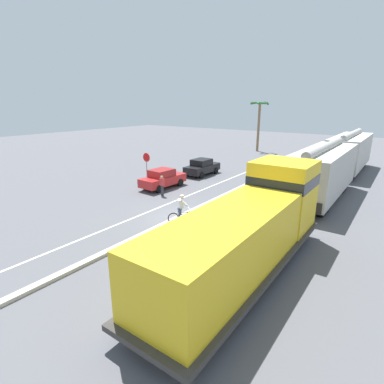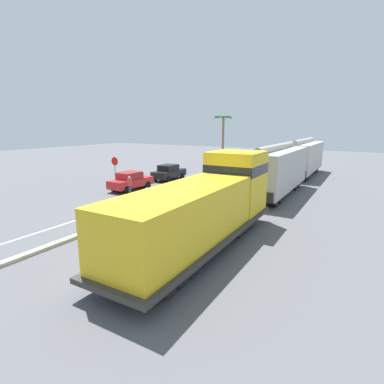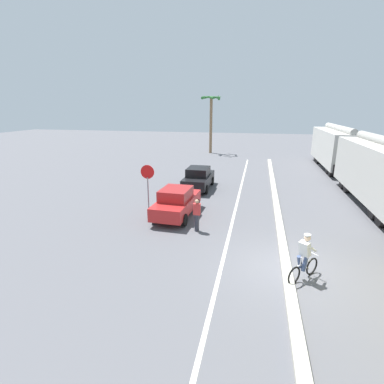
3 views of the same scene
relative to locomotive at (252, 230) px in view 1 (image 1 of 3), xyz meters
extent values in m
plane|color=#56565B|center=(-6.11, 3.00, -1.80)|extent=(120.00, 120.00, 0.00)
cube|color=#B2AD9E|center=(-6.11, 9.00, -1.72)|extent=(0.36, 36.00, 0.16)
cube|color=silver|center=(-8.51, 9.00, -1.79)|extent=(0.14, 36.00, 0.01)
cube|color=gold|center=(0.00, -1.44, 0.10)|extent=(2.70, 9.86, 2.40)
cube|color=gold|center=(0.00, 3.56, 0.65)|extent=(2.80, 2.80, 3.50)
cube|color=black|center=(0.00, 3.56, 1.44)|extent=(2.83, 2.83, 0.56)
cube|color=#383533|center=(0.00, -0.84, -1.10)|extent=(3.10, 11.60, 0.20)
cylinder|color=#4C4947|center=(0.00, -0.84, -1.25)|extent=(1.10, 3.00, 1.10)
cylinder|color=black|center=(0.00, 3.15, -1.30)|extent=(2.40, 1.00, 1.00)
cylinder|color=black|center=(0.00, 2.35, -1.30)|extent=(2.40, 1.00, 1.00)
cylinder|color=black|center=(0.00, 1.55, -1.30)|extent=(2.40, 1.00, 1.00)
cylinder|color=black|center=(0.00, -3.23, -1.30)|extent=(2.40, 1.00, 1.00)
cylinder|color=black|center=(0.00, -4.03, -1.30)|extent=(2.40, 1.00, 1.00)
cylinder|color=black|center=(0.00, -4.83, -1.30)|extent=(2.40, 1.00, 1.00)
cube|color=#B5B2AA|center=(0.00, 12.16, 0.35)|extent=(2.90, 10.40, 3.10)
cylinder|color=#999791|center=(0.00, 12.16, 2.08)|extent=(0.60, 9.88, 0.60)
cube|color=black|center=(0.00, 17.41, -0.85)|extent=(2.61, 0.10, 0.70)
cube|color=black|center=(0.00, 6.91, -0.85)|extent=(2.61, 0.10, 0.70)
cylinder|color=black|center=(0.00, 15.93, -1.35)|extent=(2.46, 0.90, 0.90)
cylinder|color=black|center=(0.00, 14.83, -1.35)|extent=(2.46, 0.90, 0.90)
cylinder|color=black|center=(0.00, 9.48, -1.35)|extent=(2.46, 0.90, 0.90)
cylinder|color=black|center=(0.00, 8.38, -1.35)|extent=(2.46, 0.90, 0.90)
cube|color=beige|center=(0.00, 23.76, 0.35)|extent=(2.90, 10.40, 3.10)
cylinder|color=#A19F98|center=(0.00, 23.76, 2.08)|extent=(0.60, 9.88, 0.60)
cube|color=black|center=(0.00, 29.01, -0.85)|extent=(2.61, 0.10, 0.70)
cube|color=black|center=(0.00, 18.51, -0.85)|extent=(2.61, 0.10, 0.70)
cylinder|color=black|center=(0.00, 27.53, -1.35)|extent=(2.46, 0.90, 0.90)
cylinder|color=black|center=(0.00, 26.43, -1.35)|extent=(2.46, 0.90, 0.90)
cylinder|color=black|center=(0.00, 21.08, -1.35)|extent=(2.46, 0.90, 0.90)
cylinder|color=black|center=(0.00, 19.98, -1.35)|extent=(2.46, 0.90, 0.90)
cube|color=red|center=(-11.62, 7.62, -1.13)|extent=(1.90, 4.28, 0.70)
cube|color=maroon|center=(-11.63, 7.47, -0.48)|extent=(1.59, 1.97, 0.60)
cube|color=#1E232D|center=(-11.58, 8.47, -0.53)|extent=(1.43, 0.19, 0.51)
cylinder|color=black|center=(-12.36, 8.96, -1.48)|extent=(0.25, 0.65, 0.64)
cylinder|color=black|center=(-10.75, 8.88, -1.48)|extent=(0.25, 0.65, 0.64)
cylinder|color=black|center=(-12.49, 6.36, -1.48)|extent=(0.25, 0.65, 0.64)
cylinder|color=black|center=(-10.88, 6.28, -1.48)|extent=(0.25, 0.65, 0.64)
cube|color=black|center=(-11.57, 13.54, -1.13)|extent=(1.74, 4.21, 0.70)
cube|color=black|center=(-11.57, 13.39, -0.48)|extent=(1.52, 1.91, 0.60)
cube|color=#1E232D|center=(-11.56, 14.39, -0.53)|extent=(1.43, 0.13, 0.51)
cylinder|color=black|center=(-12.37, 14.85, -1.48)|extent=(0.23, 0.64, 0.64)
cylinder|color=black|center=(-10.75, 14.84, -1.48)|extent=(0.23, 0.64, 0.64)
cylinder|color=black|center=(-12.39, 12.25, -1.48)|extent=(0.23, 0.64, 0.64)
cylinder|color=black|center=(-10.77, 12.23, -1.48)|extent=(0.23, 0.64, 0.64)
torus|color=black|center=(-5.25, 2.80, -1.47)|extent=(0.48, 0.54, 0.66)
torus|color=black|center=(-5.94, 2.01, -1.47)|extent=(0.48, 0.54, 0.66)
cylinder|color=silver|center=(-5.59, 2.40, -1.17)|extent=(0.56, 0.63, 0.05)
cylinder|color=silver|center=(-5.53, 2.48, -1.35)|extent=(0.35, 0.39, 0.36)
cylinder|color=silver|center=(-5.74, 2.24, -1.02)|extent=(0.04, 0.04, 0.30)
cylinder|color=silver|center=(-5.30, 2.74, -0.92)|extent=(0.38, 0.34, 0.04)
cylinder|color=#38476B|center=(-5.75, 2.38, -1.12)|extent=(0.30, 0.32, 0.52)
cylinder|color=#38476B|center=(-5.60, 2.25, -1.12)|extent=(0.28, 0.29, 0.52)
cube|color=white|center=(-5.63, 2.37, -0.60)|extent=(0.47, 0.47, 0.57)
sphere|color=beige|center=(-5.58, 2.42, -0.21)|extent=(0.22, 0.22, 0.22)
cylinder|color=white|center=(-5.58, 2.42, -0.11)|extent=(0.22, 0.22, 0.05)
cylinder|color=white|center=(-5.62, 2.62, -0.60)|extent=(0.37, 0.41, 0.36)
cylinder|color=white|center=(-5.37, 2.41, -0.60)|extent=(0.37, 0.41, 0.36)
cylinder|color=gray|center=(-13.16, 7.30, -0.70)|extent=(0.07, 0.07, 2.20)
cylinder|color=red|center=(-13.16, 7.32, 0.70)|extent=(0.76, 0.03, 0.76)
cylinder|color=white|center=(-13.16, 7.34, 0.70)|extent=(0.48, 0.02, 0.48)
cylinder|color=#846647|center=(-13.53, 31.36, 1.69)|extent=(0.36, 0.36, 6.97)
cone|color=#2D7033|center=(-12.63, 31.43, 5.22)|extent=(0.46, 1.85, 0.70)
cone|color=#2D7033|center=(-12.99, 32.08, 5.22)|extent=(1.66, 1.34, 0.51)
cone|color=#2D7033|center=(-14.06, 32.08, 5.22)|extent=(1.66, 1.34, 0.49)
cone|color=#2D7033|center=(-14.41, 31.52, 5.22)|extent=(0.65, 1.85, 0.56)
cone|color=#2D7033|center=(-13.91, 30.54, 5.22)|extent=(1.79, 1.07, 0.57)
cone|color=#2D7033|center=(-13.21, 30.52, 5.22)|extent=(1.82, 0.95, 0.53)
cylinder|color=#33333D|center=(-10.11, 5.79, -1.37)|extent=(0.22, 0.22, 0.85)
cube|color=red|center=(-10.11, 5.79, -0.67)|extent=(0.34, 0.22, 0.56)
sphere|color=tan|center=(-10.11, 5.79, -0.28)|extent=(0.20, 0.20, 0.20)
camera|label=1|loc=(4.76, -10.94, 5.14)|focal=28.00mm
camera|label=2|loc=(6.33, -12.27, 3.81)|focal=28.00mm
camera|label=3|loc=(-7.39, -7.57, 4.10)|focal=28.00mm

